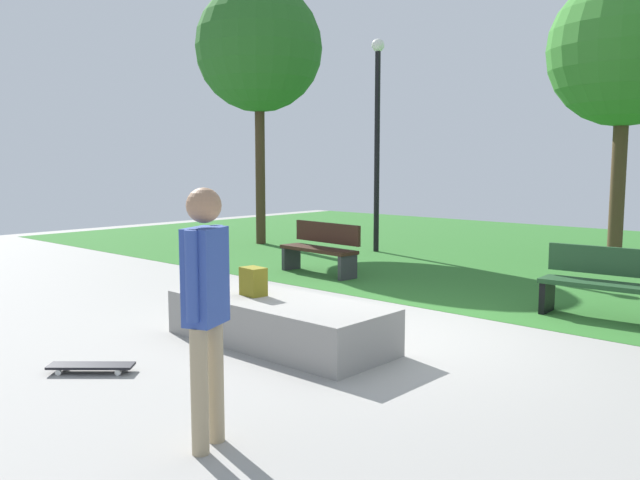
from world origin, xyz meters
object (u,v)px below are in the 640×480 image
Objects in this scene: skater_performing_trick at (206,296)px; park_bench_near_path at (321,247)px; park_bench_far_left at (608,282)px; tree_slender_maple at (625,51)px; lamp_post at (377,126)px; backpack_on_ledge at (253,281)px; tree_young_birch at (259,49)px; concrete_ledge at (279,321)px; skateboard_by_ledge at (91,366)px.

skater_performing_trick is 1.11× the size of park_bench_near_path.
park_bench_far_left is 1.00× the size of park_bench_near_path.
tree_slender_maple is 5.04m from lamp_post.
backpack_on_ledge is at bearing -63.20° from lamp_post.
park_bench_far_left is 10.20m from tree_young_birch.
concrete_ledge is at bearing -53.71° from park_bench_near_path.
lamp_post is at bearing 109.53° from park_bench_near_path.
skateboard_by_ledge is at bearing -107.26° from concrete_ledge.
concrete_ledge is 0.42× the size of tree_young_birch.
skater_performing_trick is at bearing -54.11° from park_bench_near_path.
backpack_on_ledge is at bearing -126.23° from park_bench_far_left.
park_bench_near_path is at bearing -51.37° from backpack_on_ledge.
concrete_ledge is 8.16× the size of backpack_on_ledge.
park_bench_near_path is at bearing -126.23° from tree_slender_maple.
backpack_on_ledge is 0.07× the size of lamp_post.
skateboard_by_ledge is 6.20m from park_bench_far_left.
park_bench_far_left is (2.65, 3.62, -0.17)m from backpack_on_ledge.
skater_performing_trick is 1.12× the size of park_bench_far_left.
skater_performing_trick is at bearing -54.78° from concrete_ledge.
park_bench_far_left reaches higher than skateboard_by_ledge.
skater_performing_trick is 11.02m from tree_slender_maple.
tree_young_birch reaches higher than skater_performing_trick.
lamp_post reaches higher than skater_performing_trick.
lamp_post is at bearing -159.12° from tree_slender_maple.
tree_young_birch is 3.59m from lamp_post.
park_bench_near_path is 3.94m from lamp_post.
skateboard_by_ledge is 0.16× the size of lamp_post.
skater_performing_trick reaches higher than backpack_on_ledge.
concrete_ledge is at bearing -60.63° from lamp_post.
park_bench_far_left is at bearing -0.96° from park_bench_near_path.
park_bench_far_left is 7.17m from lamp_post.
skater_performing_trick is at bearing -59.12° from lamp_post.
concrete_ledge is 1.60× the size of park_bench_near_path.
tree_young_birch is (-9.01, 2.34, 4.18)m from park_bench_far_left.
concrete_ledge is 4.54m from park_bench_near_path.
tree_slender_maple is at bearing 53.77° from park_bench_near_path.
tree_slender_maple reaches higher than lamp_post.
skateboard_by_ledge is at bearing -117.71° from park_bench_far_left.
skateboard_by_ledge is 0.12× the size of tree_young_birch.
lamp_post is (2.97, 0.75, -1.88)m from tree_young_birch.
skateboard_by_ledge is 11.15m from tree_slender_maple.
tree_slender_maple is 1.20× the size of lamp_post.
tree_young_birch is (-8.26, 8.09, 3.58)m from skater_performing_trick.
skater_performing_trick is 2.50× the size of skateboard_by_ledge.
park_bench_near_path is 0.29× the size of tree_slender_maple.
backpack_on_ledge is 0.20× the size of park_bench_near_path.
tree_young_birch is (-6.36, 5.96, 4.01)m from backpack_on_ledge.
lamp_post reaches higher than park_bench_near_path.
tree_slender_maple is (-0.74, 10.58, 3.00)m from skater_performing_trick.
lamp_post is (-6.04, 3.10, 2.30)m from park_bench_far_left.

